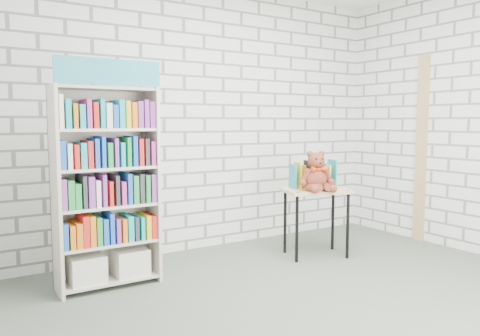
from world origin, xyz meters
TOP-DOWN VIEW (x-y plane):
  - ground at (0.00, 0.00)m, footprint 4.50×4.50m
  - room_shell at (0.00, 0.00)m, footprint 4.52×4.02m
  - bookshelf at (-1.26, 1.36)m, footprint 0.82×0.32m
  - display_table at (0.79, 1.11)m, footprint 0.74×0.62m
  - table_books at (0.82, 1.20)m, footprint 0.48×0.33m
  - teddy_bear at (0.72, 1.02)m, footprint 0.36×0.35m
  - door_trim at (2.23, 0.95)m, footprint 0.05×0.12m

SIDE VIEW (x-z plane):
  - ground at x=0.00m, z-range 0.00..0.00m
  - display_table at x=0.79m, z-range 0.25..0.93m
  - table_books at x=0.82m, z-range 0.68..0.95m
  - bookshelf at x=-1.26m, z-range -0.08..1.76m
  - teddy_bear at x=0.72m, z-range 0.64..1.04m
  - door_trim at x=2.23m, z-range 0.00..2.10m
  - room_shell at x=0.00m, z-range 0.38..3.19m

